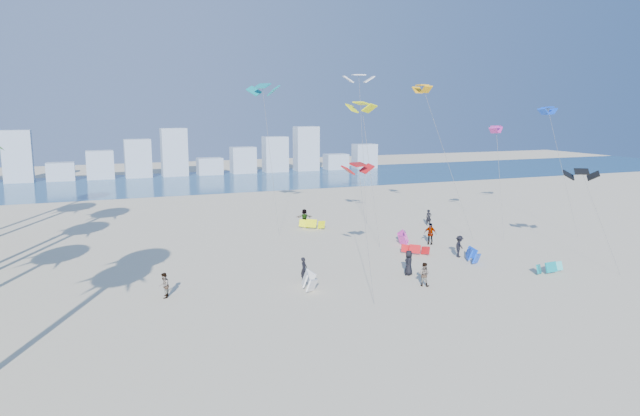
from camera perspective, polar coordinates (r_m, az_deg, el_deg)
name	(u,v)px	position (r m, az deg, el deg)	size (l,w,h in m)	color
ground	(382,350)	(30.65, 5.93, -13.41)	(220.00, 220.00, 0.00)	beige
ocean	(175,183)	(98.58, -13.71, 2.37)	(220.00, 220.00, 0.00)	navy
kitesurfer_near	(304,269)	(41.66, -1.56, -5.87)	(0.61, 0.40, 1.67)	black
kitesurfer_mid	(424,274)	(41.07, 9.94, -6.27)	(0.79, 0.62, 1.63)	gray
kitesurfers_far	(368,239)	(50.93, 4.58, -2.97)	(29.01, 20.36, 1.92)	black
grounded_kites	(398,251)	(48.93, 7.45, -4.08)	(20.10, 23.42, 0.96)	silver
flying_kites	(398,103)	(56.02, 7.50, 9.99)	(30.38, 28.24, 15.92)	#B71217
distant_skyline	(159,159)	(107.99, -15.14, 4.57)	(85.00, 3.00, 8.40)	#9EADBF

